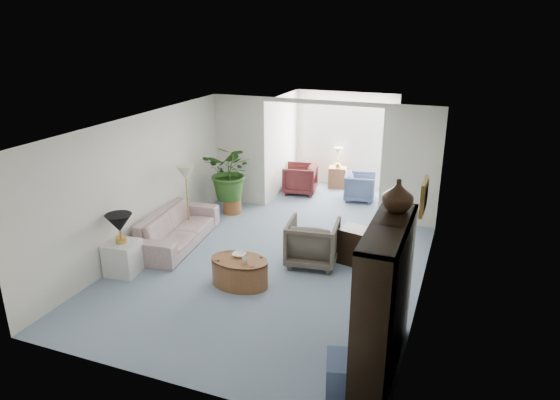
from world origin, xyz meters
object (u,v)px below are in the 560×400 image
at_px(table_lamp, 119,223).
at_px(sunroom_chair_maroon, 300,179).
at_px(ottoman, 348,374).
at_px(side_table_dark, 356,246).
at_px(coffee_table, 240,272).
at_px(sofa, 177,228).
at_px(coffee_cup, 245,261).
at_px(cabinet_urn, 398,195).
at_px(sunroom_chair_blue, 360,187).
at_px(entertainment_cabinet, 384,298).
at_px(plant_pot, 232,206).
at_px(wingback_chair, 313,242).
at_px(end_table, 123,258).
at_px(floor_lamp, 185,173).
at_px(sunroom_table, 337,177).
at_px(framed_picture, 425,196).
at_px(coffee_bowl, 239,255).

relative_size(table_lamp, sunroom_chair_maroon, 0.56).
bearing_deg(ottoman, sunroom_chair_maroon, 113.42).
bearing_deg(side_table_dark, coffee_table, -136.97).
bearing_deg(sofa, coffee_cup, -126.10).
height_order(cabinet_urn, sunroom_chair_blue, cabinet_urn).
height_order(entertainment_cabinet, sunroom_chair_blue, entertainment_cabinet).
height_order(cabinet_urn, plant_pot, cabinet_urn).
height_order(coffee_table, wingback_chair, wingback_chair).
height_order(entertainment_cabinet, sunroom_chair_maroon, entertainment_cabinet).
bearing_deg(coffee_cup, end_table, -173.64).
bearing_deg(sunroom_chair_maroon, floor_lamp, -31.54).
distance_m(cabinet_urn, sunroom_table, 6.84).
relative_size(end_table, sunroom_table, 1.05).
bearing_deg(floor_lamp, ottoman, -39.23).
distance_m(framed_picture, sunroom_table, 5.82).
height_order(side_table_dark, ottoman, side_table_dark).
distance_m(coffee_table, sunroom_table, 5.49).
distance_m(entertainment_cabinet, sunroom_chair_blue, 6.16).
bearing_deg(coffee_bowl, wingback_chair, 49.26).
bearing_deg(end_table, plant_pot, 82.19).
bearing_deg(floor_lamp, cabinet_urn, -27.43).
distance_m(floor_lamp, sunroom_chair_blue, 4.31).
bearing_deg(plant_pot, floor_lamp, -104.13).
distance_m(table_lamp, side_table_dark, 4.03).
xyz_separation_m(sofa, sunroom_chair_maroon, (1.20, 3.73, 0.03)).
distance_m(sofa, sunroom_chair_blue, 4.60).
bearing_deg(coffee_bowl, cabinet_urn, -17.24).
xyz_separation_m(framed_picture, table_lamp, (-4.71, -0.80, -0.79)).
distance_m(framed_picture, coffee_bowl, 3.04).
relative_size(coffee_bowl, side_table_dark, 0.33).
distance_m(cabinet_urn, plant_pot, 5.71).
height_order(table_lamp, sunroom_chair_blue, table_lamp).
distance_m(floor_lamp, coffee_table, 2.67).
bearing_deg(sofa, ottoman, -131.15).
relative_size(coffee_table, plant_pot, 2.37).
height_order(end_table, table_lamp, table_lamp).
distance_m(end_table, coffee_cup, 2.18).
xyz_separation_m(end_table, coffee_cup, (2.15, 0.24, 0.22)).
height_order(coffee_bowl, side_table_dark, side_table_dark).
bearing_deg(coffee_table, cabinet_urn, -15.44).
xyz_separation_m(wingback_chair, sunroom_chair_blue, (0.04, 3.58, -0.08)).
xyz_separation_m(coffee_cup, cabinet_urn, (2.33, -0.58, 1.56)).
bearing_deg(coffee_bowl, floor_lamp, 141.14).
relative_size(sofa, ottoman, 4.53).
bearing_deg(end_table, wingback_chair, 27.59).
xyz_separation_m(sofa, plant_pot, (0.24, 1.87, -0.16)).
xyz_separation_m(coffee_cup, plant_pot, (-1.71, 2.98, -0.34)).
bearing_deg(side_table_dark, end_table, -153.25).
bearing_deg(table_lamp, ottoman, -18.70).
bearing_deg(sunroom_table, ottoman, -74.09).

